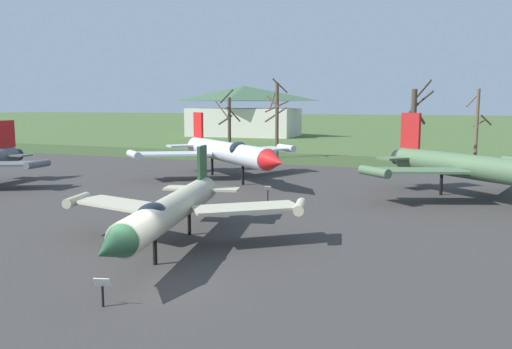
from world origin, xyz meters
The scene contains 13 objects.
ground_plane centered at (0.00, 0.00, 0.00)m, with size 600.00×600.00×0.00m, color #425B2D.
asphalt_apron centered at (0.00, 13.95, 0.03)m, with size 82.58×46.50×0.05m, color #383533.
grass_verge_strip centered at (0.00, 43.20, 0.03)m, with size 142.58×12.00×0.06m, color #364925.
jet_fighter_front_left centered at (-1.60, 4.33, 1.87)m, with size 11.57×13.48×4.22m.
info_placard_front_left centered at (-0.20, -2.15, 0.62)m, with size 0.56×0.31×1.01m.
jet_fighter_front_right centered at (-8.47, 24.64, 2.45)m, with size 15.44×14.95×5.61m.
info_placard_front_right centered at (-1.86, 16.83, 0.65)m, with size 0.48×0.29×1.07m.
jet_fighter_rear_center centered at (11.23, 21.32, 2.36)m, with size 14.76×14.28×5.75m.
bare_tree_far_left centered at (-17.92, 45.15, 4.10)m, with size 3.13×3.15×8.28m.
bare_tree_left_of_center centered at (-11.00, 43.65, 4.85)m, with size 3.25×3.28×9.33m.
bare_tree_center centered at (4.72, 43.13, 4.40)m, with size 2.84×3.13×8.95m.
bare_tree_right_of_center centered at (10.93, 48.71, 4.22)m, with size 2.81×2.80×8.07m.
visitor_building centered at (-31.81, 82.04, 4.87)m, with size 22.55×13.52×9.93m.
Camera 1 is at (10.31, -15.13, 6.43)m, focal length 37.03 mm.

